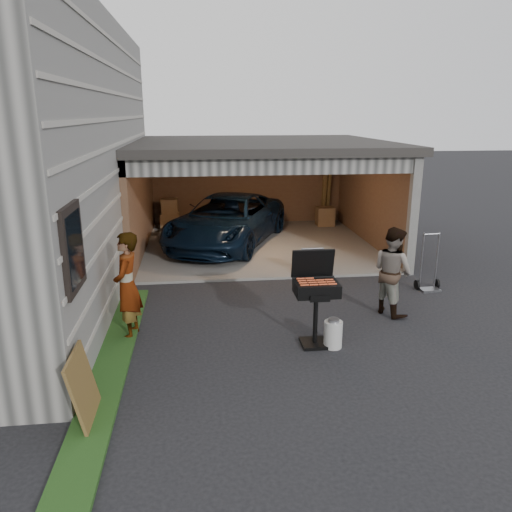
# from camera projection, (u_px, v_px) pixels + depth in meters

# --- Properties ---
(ground) EXTENTS (80.00, 80.00, 0.00)m
(ground) POSITION_uv_depth(u_px,v_px,m) (261.00, 354.00, 7.79)
(ground) COLOR black
(ground) RESTS_ON ground
(groundcover_strip) EXTENTS (0.50, 8.00, 0.06)m
(groundcover_strip) POSITION_uv_depth(u_px,v_px,m) (102.00, 396.00, 6.57)
(groundcover_strip) COLOR #193814
(groundcover_strip) RESTS_ON ground
(garage) EXTENTS (6.80, 6.30, 2.90)m
(garage) POSITION_uv_depth(u_px,v_px,m) (258.00, 178.00, 13.83)
(garage) COLOR #605E59
(garage) RESTS_ON ground
(minivan) EXTENTS (4.05, 5.43, 1.37)m
(minivan) POSITION_uv_depth(u_px,v_px,m) (227.00, 222.00, 13.83)
(minivan) COLOR black
(minivan) RESTS_ON ground
(woman) EXTENTS (0.51, 0.70, 1.79)m
(woman) POSITION_uv_depth(u_px,v_px,m) (127.00, 286.00, 8.15)
(woman) COLOR #C2E3F4
(woman) RESTS_ON ground
(man) EXTENTS (0.89, 0.98, 1.65)m
(man) POSITION_uv_depth(u_px,v_px,m) (392.00, 271.00, 9.15)
(man) COLOR #4C221D
(man) RESTS_ON ground
(bbq_grill) EXTENTS (0.69, 0.60, 1.53)m
(bbq_grill) POSITION_uv_depth(u_px,v_px,m) (316.00, 291.00, 7.87)
(bbq_grill) COLOR black
(bbq_grill) RESTS_ON ground
(propane_tank) EXTENTS (0.37, 0.37, 0.44)m
(propane_tank) POSITION_uv_depth(u_px,v_px,m) (333.00, 334.00, 7.95)
(propane_tank) COLOR silver
(propane_tank) RESTS_ON ground
(plywood_panel) EXTENTS (0.23, 0.82, 0.90)m
(plywood_panel) POSITION_uv_depth(u_px,v_px,m) (83.00, 388.00, 5.97)
(plywood_panel) COLOR brown
(plywood_panel) RESTS_ON ground
(hand_truck) EXTENTS (0.51, 0.39, 1.23)m
(hand_truck) POSITION_uv_depth(u_px,v_px,m) (429.00, 279.00, 10.54)
(hand_truck) COLOR slate
(hand_truck) RESTS_ON ground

